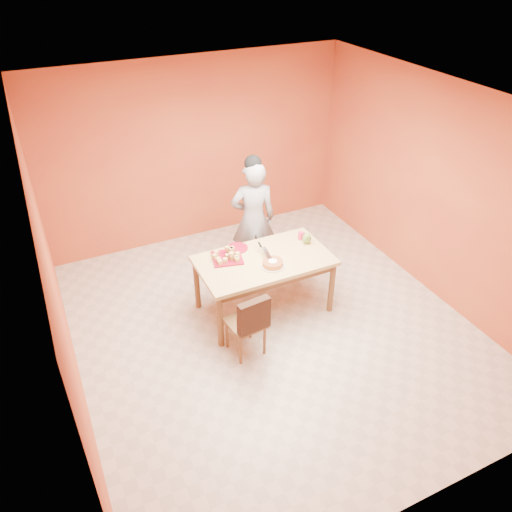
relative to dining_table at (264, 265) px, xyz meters
name	(u,v)px	position (x,y,z in m)	size (l,w,h in m)	color
floor	(273,327)	(-0.06, -0.37, -0.67)	(5.00, 5.00, 0.00)	beige
ceiling	(278,106)	(-0.06, -0.37, 2.03)	(5.00, 5.00, 0.00)	white
wall_back	(196,152)	(-0.06, 2.13, 0.68)	(4.50, 4.50, 0.00)	#BD592B
wall_left	(55,286)	(-2.31, -0.37, 0.68)	(5.00, 5.00, 0.00)	#BD592B
wall_right	(438,192)	(2.19, -0.37, 0.68)	(5.00, 5.00, 0.00)	#BD592B
dining_table	(264,265)	(0.00, 0.00, 0.00)	(1.60, 0.90, 0.76)	tan
dining_chair	(246,322)	(-0.52, -0.61, -0.23)	(0.43, 0.49, 0.84)	brown
pastry_pile	(227,253)	(-0.40, 0.20, 0.17)	(0.32, 0.32, 0.10)	tan
person	(253,219)	(0.24, 0.83, 0.16)	(0.60, 0.39, 1.65)	gray
pastry_platter	(227,258)	(-0.40, 0.20, 0.10)	(0.35, 0.35, 0.02)	maroon
red_dinner_plate	(237,248)	(-0.19, 0.35, 0.10)	(0.26, 0.26, 0.02)	maroon
white_cake_plate	(273,266)	(0.03, -0.18, 0.10)	(0.29, 0.29, 0.01)	silver
sponge_cake	(273,263)	(0.03, -0.18, 0.13)	(0.25, 0.25, 0.06)	#C06831
cake_server	(267,253)	(0.04, 0.00, 0.17)	(0.05, 0.27, 0.01)	silver
egg_ornament	(307,239)	(0.63, 0.09, 0.17)	(0.12, 0.09, 0.14)	olive
magenta_glass	(301,236)	(0.62, 0.21, 0.14)	(0.07, 0.07, 0.10)	#D11F4B
checker_tin	(303,235)	(0.68, 0.26, 0.11)	(0.10, 0.10, 0.03)	#361F0E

